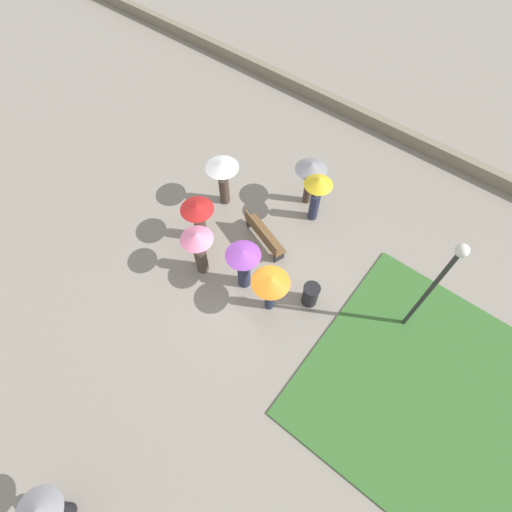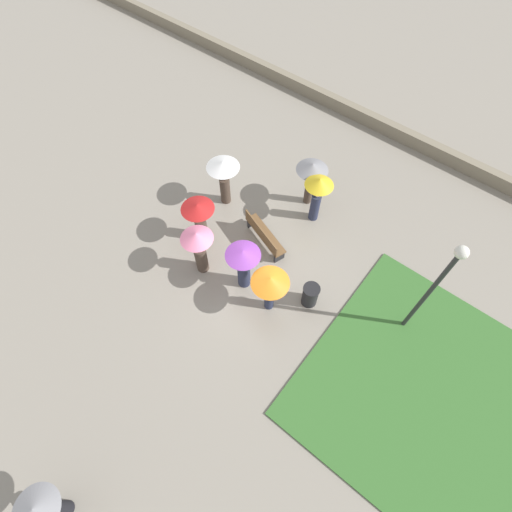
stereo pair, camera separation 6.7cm
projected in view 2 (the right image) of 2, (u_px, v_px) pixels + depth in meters
ground_plane at (253, 281)px, 12.90m from camera, size 90.00×90.00×0.00m
lawn_patch_near at (487, 434)px, 10.46m from camera, size 9.73×6.51×0.06m
parapet_wall at (389, 128)px, 16.32m from camera, size 45.00×0.35×0.55m
park_bench at (264, 235)px, 13.28m from camera, size 1.91×1.01×0.90m
lamp_post at (438, 282)px, 9.78m from camera, size 0.32×0.32×4.25m
trash_bin at (310, 295)px, 12.14m from camera, size 0.52×0.52×0.87m
crowd_person_pink at (199, 246)px, 12.04m from camera, size 0.99×0.99×1.97m
crowd_person_red at (199, 216)px, 12.83m from camera, size 1.08×1.08×1.73m
crowd_person_yellow at (318, 191)px, 13.06m from camera, size 0.95×0.95×1.98m
crowd_person_purple at (243, 263)px, 11.83m from camera, size 1.05×1.05×1.86m
crowd_person_grey at (312, 173)px, 13.42m from camera, size 1.09×1.09×1.87m
crowd_person_orange at (270, 284)px, 11.22m from camera, size 1.12×1.12×1.80m
crowd_person_white at (224, 174)px, 13.50m from camera, size 1.13×1.13×1.93m
lone_walker_mid_plaza at (44, 509)px, 8.56m from camera, size 1.01×1.01×1.80m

